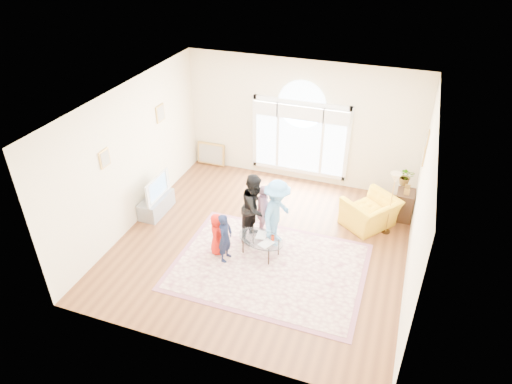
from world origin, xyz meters
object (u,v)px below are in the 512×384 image
(tv_console, at_px, (156,205))
(armchair, at_px, (370,213))
(area_rug, at_px, (269,266))
(coffee_table, at_px, (261,239))
(television, at_px, (154,187))

(tv_console, relative_size, armchair, 0.91)
(area_rug, height_order, armchair, armchair)
(coffee_table, bearing_deg, tv_console, -177.34)
(television, height_order, coffee_table, television)
(tv_console, distance_m, television, 0.49)
(television, relative_size, armchair, 0.89)
(tv_console, height_order, coffee_table, coffee_table)
(coffee_table, xyz_separation_m, armchair, (1.98, 1.80, -0.04))
(tv_console, relative_size, television, 1.02)
(area_rug, relative_size, coffee_table, 3.13)
(television, xyz_separation_m, armchair, (4.82, 1.14, -0.35))
(tv_console, bearing_deg, television, 0.00)
(area_rug, xyz_separation_m, coffee_table, (-0.29, 0.31, 0.39))
(area_rug, height_order, tv_console, tv_console)
(tv_console, xyz_separation_m, coffee_table, (2.85, -0.66, 0.19))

